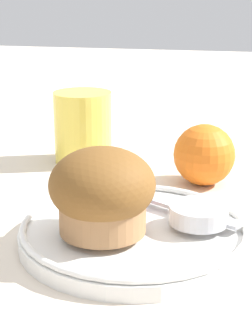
# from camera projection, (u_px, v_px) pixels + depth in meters

# --- Properties ---
(ground_plane) EXTENTS (3.00, 3.00, 0.00)m
(ground_plane) POSITION_uv_depth(u_px,v_px,m) (136.00, 237.00, 0.52)
(ground_plane) COLOR beige
(plate) EXTENTS (0.21, 0.21, 0.02)m
(plate) POSITION_uv_depth(u_px,v_px,m) (131.00, 232.00, 0.51)
(plate) COLOR white
(plate) RESTS_ON ground_plane
(muffin) EXTENTS (0.09, 0.09, 0.07)m
(muffin) POSITION_uv_depth(u_px,v_px,m) (102.00, 192.00, 0.48)
(muffin) COLOR #9E7047
(muffin) RESTS_ON plate
(cream_ramekin) EXTENTS (0.05, 0.05, 0.02)m
(cream_ramekin) POSITION_uv_depth(u_px,v_px,m) (199.00, 213.00, 0.50)
(cream_ramekin) COLOR silver
(cream_ramekin) RESTS_ON plate
(berry_pair) EXTENTS (0.02, 0.01, 0.01)m
(berry_pair) POSITION_uv_depth(u_px,v_px,m) (135.00, 201.00, 0.54)
(berry_pair) COLOR maroon
(berry_pair) RESTS_ON plate
(butter_knife) EXTENTS (0.17, 0.10, 0.00)m
(butter_knife) POSITION_uv_depth(u_px,v_px,m) (159.00, 201.00, 0.55)
(butter_knife) COLOR #B7B7BC
(butter_knife) RESTS_ON plate
(orange_fruit) EXTENTS (0.07, 0.07, 0.07)m
(orange_fruit) POSITION_uv_depth(u_px,v_px,m) (204.00, 155.00, 0.65)
(orange_fruit) COLOR orange
(orange_fruit) RESTS_ON ground_plane
(juice_glass) EXTENTS (0.07, 0.07, 0.09)m
(juice_glass) POSITION_uv_depth(u_px,v_px,m) (83.00, 127.00, 0.73)
(juice_glass) COLOR #EAD14C
(juice_glass) RESTS_ON ground_plane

